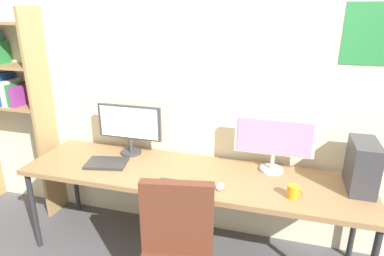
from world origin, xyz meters
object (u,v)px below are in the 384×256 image
Objects in this scene: desk at (190,178)px; monitor_right at (274,140)px; computer_mouse at (220,186)px; coffee_mug at (293,192)px; laptop_closed at (107,163)px; pc_tower at (362,166)px; monitor_left at (130,126)px; keyboard_main at (181,186)px.

monitor_right reaches higher than desk.
coffee_mug is at bearing 2.09° from computer_mouse.
coffee_mug is at bearing -15.86° from laptop_closed.
coffee_mug reaches higher than computer_mouse.
pc_tower is 0.99m from computer_mouse.
pc_tower is 3.65× the size of computer_mouse.
coffee_mug is at bearing -15.08° from monitor_left.
keyboard_main is 0.28m from computer_mouse.
monitor_left is at bearing 58.56° from laptop_closed.
coffee_mug is (-0.44, -0.25, -0.13)m from pc_tower.
monitor_right is 1.34m from laptop_closed.
pc_tower is 0.99× the size of keyboard_main.
laptop_closed reaches higher than keyboard_main.
keyboard_main is at bearing -174.29° from coffee_mug.
coffee_mug is at bearing -150.26° from pc_tower.
pc_tower is 1.26m from keyboard_main.
monitor_right is at bearing 19.49° from desk.
computer_mouse reaches higher than laptop_closed.
computer_mouse is (0.27, 0.06, 0.01)m from keyboard_main.
keyboard_main is 0.72m from laptop_closed.
computer_mouse is at bearing -130.74° from monitor_right.
keyboard_main is 0.76m from coffee_mug.
monitor_left is (-0.60, 0.21, 0.30)m from desk.
laptop_closed reaches higher than desk.
pc_tower is 1.91m from laptop_closed.
desk is 0.24m from keyboard_main.
pc_tower reaches higher than desk.
desk is 0.33m from computer_mouse.
monitor_left is 1.81m from pc_tower.
monitor_left is at bearing 176.44° from pc_tower.
keyboard_main is 1.10× the size of laptop_closed.
pc_tower is at bearing 16.22° from computer_mouse.
monitor_right is 6.22× the size of computer_mouse.
laptop_closed is at bearing -168.63° from monitor_right.
coffee_mug is (0.16, -0.37, -0.21)m from monitor_right.
coffee_mug is at bearing -66.49° from monitor_right.
monitor_right is 0.56m from computer_mouse.
monitor_left is at bearing 156.15° from computer_mouse.
monitor_right is at bearing 113.51° from coffee_mug.
desk is 8.27× the size of laptop_closed.
laptop_closed is (-0.69, -0.05, 0.06)m from desk.
desk is 0.70m from monitor_left.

